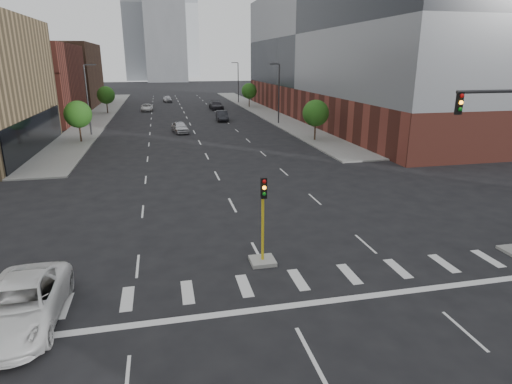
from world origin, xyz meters
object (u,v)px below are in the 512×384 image
object	(u,v)px
car_distant	(167,99)
car_mid_right	(222,116)
car_near_left	(180,127)
parked_minivan	(21,305)
median_traffic_signal	(263,245)
car_deep_right	(216,105)
car_far_left	(147,108)

from	to	relation	value
car_distant	car_mid_right	bearing A→B (deg)	-83.87
car_near_left	parked_minivan	world-z (taller)	parked_minivan
median_traffic_signal	car_near_left	distance (m)	40.88
car_mid_right	car_deep_right	xyz separation A→B (m)	(1.22, 16.66, 0.02)
car_distant	car_deep_right	bearing A→B (deg)	-70.30
car_far_left	parked_minivan	bearing A→B (deg)	-91.93
median_traffic_signal	parked_minivan	world-z (taller)	median_traffic_signal
car_far_left	parked_minivan	xyz separation A→B (m)	(-3.07, -71.81, 0.16)
car_deep_right	car_mid_right	bearing A→B (deg)	-96.20
median_traffic_signal	car_near_left	world-z (taller)	median_traffic_signal
car_mid_right	car_deep_right	size ratio (longest dim) A/B	0.86
car_mid_right	car_distant	world-z (taller)	car_mid_right
car_distant	car_near_left	bearing A→B (deg)	-95.84
median_traffic_signal	car_mid_right	distance (m)	51.89
car_mid_right	car_distant	distance (m)	36.13
median_traffic_signal	car_far_left	size ratio (longest dim) A/B	0.90
car_far_left	car_mid_right	bearing A→B (deg)	-53.88
car_mid_right	car_deep_right	bearing A→B (deg)	88.42
parked_minivan	car_distant	bearing A→B (deg)	85.57
car_far_left	car_deep_right	bearing A→B (deg)	-1.90
car_mid_right	car_deep_right	world-z (taller)	car_deep_right
car_near_left	car_distant	distance (m)	46.02
car_distant	car_far_left	bearing A→B (deg)	-110.27
parked_minivan	car_mid_right	bearing A→B (deg)	74.55
median_traffic_signal	car_near_left	xyz separation A→B (m)	(-1.94, 40.83, -0.20)
car_near_left	car_far_left	distance (m)	28.46
car_far_left	car_distant	distance (m)	18.53
car_mid_right	parked_minivan	bearing A→B (deg)	-103.17
car_near_left	car_deep_right	world-z (taller)	car_deep_right
car_far_left	car_deep_right	xyz separation A→B (m)	(13.56, -0.57, 0.17)
car_mid_right	car_far_left	bearing A→B (deg)	128.21
car_near_left	car_deep_right	xyz separation A→B (m)	(8.58, 27.44, 0.07)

